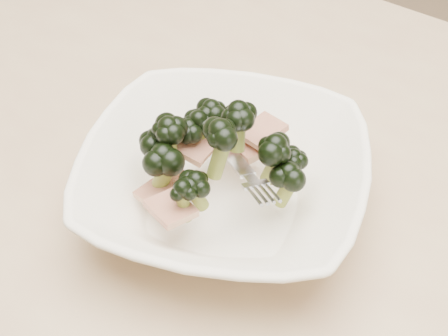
{
  "coord_description": "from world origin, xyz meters",
  "views": [
    {
      "loc": [
        0.3,
        -0.42,
        1.22
      ],
      "look_at": [
        0.03,
        -0.07,
        0.8
      ],
      "focal_mm": 50.0,
      "sensor_mm": 36.0,
      "label": 1
    }
  ],
  "objects": [
    {
      "name": "dining_table",
      "position": [
        0.0,
        0.0,
        0.65
      ],
      "size": [
        1.2,
        0.8,
        0.75
      ],
      "color": "tan",
      "rests_on": "ground"
    },
    {
      "name": "broccoli_dish",
      "position": [
        0.03,
        -0.07,
        0.79
      ],
      "size": [
        0.37,
        0.37,
        0.13
      ],
      "color": "white",
      "rests_on": "dining_table"
    }
  ]
}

